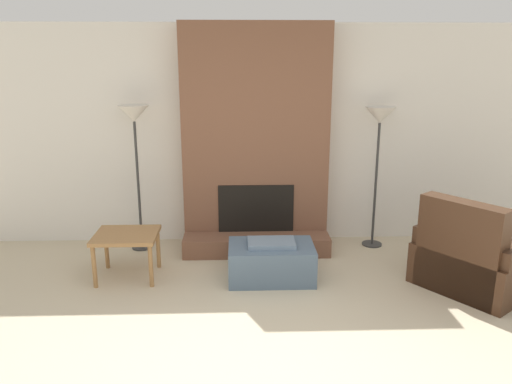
# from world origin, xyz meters

# --- Properties ---
(ground_plane) EXTENTS (24.00, 24.00, 0.00)m
(ground_plane) POSITION_xyz_m (0.00, 0.00, 0.00)
(ground_plane) COLOR beige
(wall_back) EXTENTS (7.81, 0.06, 2.60)m
(wall_back) POSITION_xyz_m (0.00, 2.91, 1.30)
(wall_back) COLOR silver
(wall_back) RESTS_ON ground_plane
(fireplace) EXTENTS (1.69, 0.69, 2.60)m
(fireplace) POSITION_xyz_m (0.00, 2.69, 1.20)
(fireplace) COLOR brown
(fireplace) RESTS_ON ground_plane
(ottoman) EXTENTS (0.87, 0.56, 0.42)m
(ottoman) POSITION_xyz_m (0.13, 1.70, 0.19)
(ottoman) COLOR slate
(ottoman) RESTS_ON ground_plane
(armchair) EXTENTS (1.33, 1.34, 0.94)m
(armchair) POSITION_xyz_m (2.10, 1.42, 0.29)
(armchair) COLOR #422819
(armchair) RESTS_ON ground_plane
(side_table) EXTENTS (0.64, 0.56, 0.48)m
(side_table) POSITION_xyz_m (-1.36, 1.79, 0.41)
(side_table) COLOR #9E7042
(side_table) RESTS_ON ground_plane
(floor_lamp_left) EXTENTS (0.36, 0.36, 1.70)m
(floor_lamp_left) POSITION_xyz_m (-1.37, 2.61, 1.50)
(floor_lamp_left) COLOR #333333
(floor_lamp_left) RESTS_ON ground_plane
(floor_lamp_right) EXTENTS (0.36, 0.36, 1.67)m
(floor_lamp_right) POSITION_xyz_m (1.42, 2.61, 1.48)
(floor_lamp_right) COLOR #333333
(floor_lamp_right) RESTS_ON ground_plane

